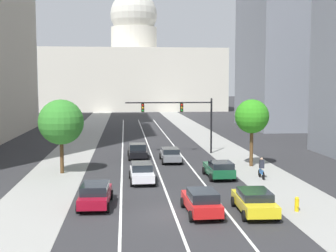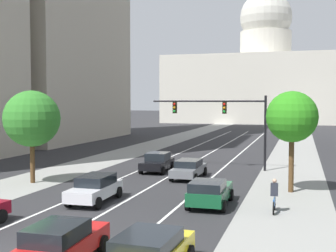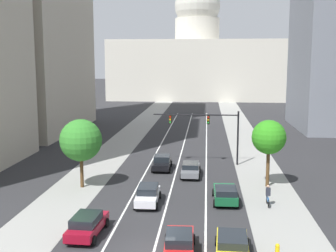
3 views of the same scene
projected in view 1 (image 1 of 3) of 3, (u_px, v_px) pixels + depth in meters
ground_plane at (145, 136)px, 66.49m from camera, size 400.00×400.00×0.00m
sidewalk_left at (81, 141)px, 60.70m from camera, size 4.82×130.00×0.01m
sidewalk_right at (210, 140)px, 62.36m from camera, size 4.82×130.00×0.01m
lane_stripe_left at (122, 152)px, 51.32m from camera, size 0.16×90.00×0.01m
lane_stripe_center at (150, 151)px, 51.62m from camera, size 0.16×90.00×0.01m
lane_stripe_right at (178, 151)px, 51.92m from camera, size 0.16×90.00×0.01m
capitol_building at (134, 72)px, 133.59m from camera, size 50.81×25.51×35.41m
car_white at (142, 172)px, 35.61m from camera, size 2.00×4.39×1.49m
car_crimson at (95, 194)px, 28.53m from camera, size 2.12×4.65×1.49m
car_gray at (170, 155)px, 44.79m from camera, size 1.97×4.63×1.36m
car_red at (202, 201)px, 26.76m from camera, size 2.04×4.43×1.50m
car_green at (219, 169)px, 37.05m from camera, size 2.12×4.33×1.46m
car_yellow at (254, 201)px, 26.98m from camera, size 2.24×4.65×1.41m
car_black at (138, 151)px, 46.84m from camera, size 2.08×4.24×1.51m
traffic_signal_mast at (183, 113)px, 49.74m from camera, size 9.55×0.39×6.07m
fire_hydrant at (297, 204)px, 27.42m from camera, size 0.26×0.35×0.91m
cyclist at (262, 168)px, 36.89m from camera, size 0.36×1.70×1.72m
street_tree_mid_left at (61, 122)px, 38.72m from camera, size 3.86×3.86×6.36m
street_tree_near_right at (252, 117)px, 42.06m from camera, size 3.15×3.15×6.25m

